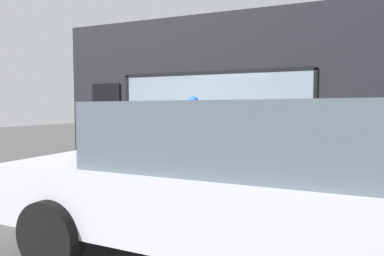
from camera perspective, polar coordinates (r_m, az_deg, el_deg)
The scene contains 7 objects.
ground_plane at distance 5.62m, azimuth -3.92°, elevation -10.41°, with size 40.00×40.00×0.00m, color #474444.
shopfront_facade at distance 7.74m, azimuth 2.79°, elevation 7.16°, with size 8.24×0.29×3.77m.
display_table_left at distance 7.14m, azimuth -10.52°, elevation -1.50°, with size 2.38×0.61×0.93m.
display_table_right at distance 6.27m, azimuth 12.05°, elevation -2.34°, with size 2.38×0.72×0.90m.
person_browsing at distance 5.94m, azimuth 0.27°, elevation -0.45°, with size 0.29×0.64×1.63m.
small_dog at distance 5.95m, azimuth -3.48°, elevation -6.91°, with size 0.33×0.57×0.42m.
parked_car at distance 2.83m, azimuth 7.47°, elevation -8.86°, with size 4.07×2.09×1.41m.
Camera 1 is at (2.13, -5.03, 1.34)m, focal length 28.00 mm.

